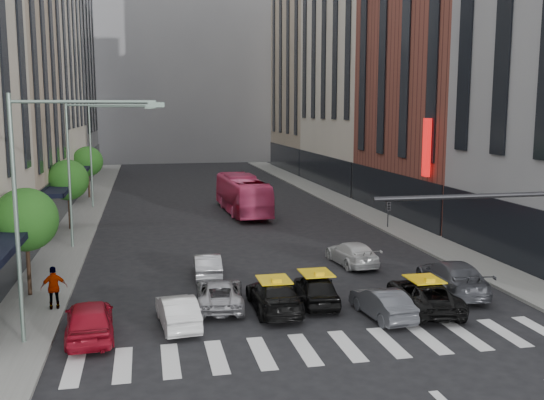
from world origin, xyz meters
TOP-DOWN VIEW (x-y plane):
  - ground at (0.00, 0.00)m, footprint 160.00×160.00m
  - sidewalk_left at (-11.50, 30.00)m, footprint 3.00×96.00m
  - sidewalk_right at (11.50, 30.00)m, footprint 3.00×96.00m
  - building_left_c at (-17.00, 46.00)m, footprint 8.00×20.00m
  - building_left_d at (-17.00, 65.00)m, footprint 8.00×18.00m
  - building_right_b at (17.00, 27.00)m, footprint 8.00×18.00m
  - building_right_c at (17.00, 46.00)m, footprint 8.00×20.00m
  - building_right_d at (17.00, 65.00)m, footprint 8.00×18.00m
  - building_far at (0.00, 85.00)m, footprint 30.00×10.00m
  - tree_near at (-11.80, 10.00)m, footprint 2.88×2.88m
  - tree_mid at (-11.80, 26.00)m, footprint 2.88×2.88m
  - tree_far at (-11.80, 42.00)m, footprint 2.88×2.88m
  - streetlamp_near at (-10.04, 4.00)m, footprint 5.38×0.25m
  - streetlamp_mid at (-10.04, 20.00)m, footprint 5.38×0.25m
  - streetlamp_far at (-10.04, 36.00)m, footprint 5.38×0.25m
  - liberty_sign at (12.60, 20.00)m, footprint 0.30×0.70m
  - car_red at (-8.68, 4.26)m, footprint 2.06×4.48m
  - car_white_front at (-5.36, 4.84)m, footprint 1.72×3.95m
  - car_silver at (-3.42, 6.88)m, footprint 2.50×4.62m
  - taxi_left at (-1.20, 5.90)m, footprint 1.92×4.69m
  - taxi_center at (0.83, 6.43)m, footprint 2.01×4.22m
  - car_grey_mid at (3.02, 4.14)m, footprint 1.69×3.90m
  - taxi_right at (5.13, 4.64)m, footprint 2.81×5.12m
  - car_grey_curb at (7.58, 6.71)m, footprint 2.82×5.55m
  - car_row2_left at (-3.46, 11.76)m, footprint 1.50×3.87m
  - car_row2_right at (4.70, 12.68)m, footprint 2.14×4.57m
  - bus at (1.46, 30.73)m, footprint 3.10×11.40m
  - pedestrian_far at (-10.40, 7.68)m, footprint 1.14×0.61m

SIDE VIEW (x-z plane):
  - ground at x=0.00m, z-range 0.00..0.00m
  - sidewalk_left at x=-11.50m, z-range 0.00..0.15m
  - sidewalk_right at x=11.50m, z-range 0.00..0.15m
  - car_silver at x=-3.42m, z-range 0.00..1.23m
  - car_grey_mid at x=3.02m, z-range 0.00..1.25m
  - car_row2_left at x=-3.46m, z-range 0.00..1.26m
  - car_white_front at x=-5.36m, z-range 0.00..1.27m
  - car_row2_right at x=4.70m, z-range 0.00..1.29m
  - taxi_left at x=-1.20m, z-range 0.00..1.36m
  - taxi_right at x=5.13m, z-range 0.00..1.36m
  - taxi_center at x=0.83m, z-range 0.00..1.39m
  - car_red at x=-8.68m, z-range 0.00..1.49m
  - car_grey_curb at x=7.58m, z-range 0.00..1.54m
  - pedestrian_far at x=-10.40m, z-range 0.15..2.00m
  - bus at x=1.46m, z-range 0.00..3.15m
  - tree_near at x=-11.80m, z-range 1.18..6.13m
  - tree_mid at x=-11.80m, z-range 1.18..6.13m
  - tree_far at x=-11.80m, z-range 1.18..6.13m
  - streetlamp_near at x=-10.04m, z-range 1.40..10.40m
  - streetlamp_mid at x=-10.04m, z-range 1.40..10.40m
  - streetlamp_far at x=-10.04m, z-range 1.40..10.40m
  - liberty_sign at x=12.60m, z-range 4.00..8.00m
  - building_right_b at x=17.00m, z-range 0.00..26.00m
  - building_right_d at x=17.00m, z-range 0.00..28.00m
  - building_left_d at x=-17.00m, z-range 0.00..30.00m
  - building_left_c at x=-17.00m, z-range 0.00..36.00m
  - building_far at x=0.00m, z-range 0.00..36.00m
  - building_right_c at x=17.00m, z-range 0.00..40.00m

